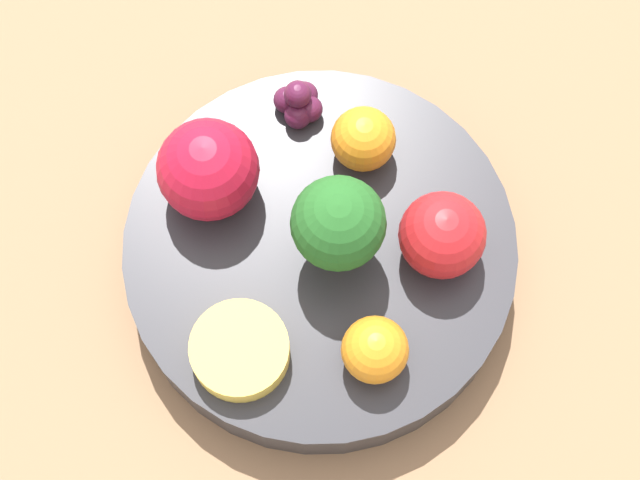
{
  "coord_description": "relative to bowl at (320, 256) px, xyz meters",
  "views": [
    {
      "loc": [
        -0.06,
        0.21,
        0.67
      ],
      "look_at": [
        0.0,
        0.0,
        0.07
      ],
      "focal_mm": 60.0,
      "sensor_mm": 36.0,
      "label": 1
    }
  ],
  "objects": [
    {
      "name": "table_surface",
      "position": [
        0.0,
        0.0,
        -0.03
      ],
      "size": [
        1.2,
        1.2,
        0.02
      ],
      "color": "#936D4C",
      "rests_on": "ground_plane"
    },
    {
      "name": "ground_plane",
      "position": [
        0.0,
        0.0,
        -0.04
      ],
      "size": [
        6.0,
        6.0,
        0.0
      ],
      "primitive_type": "plane",
      "color": "gray"
    },
    {
      "name": "small_cup",
      "position": [
        0.03,
        0.08,
        0.03
      ],
      "size": [
        0.06,
        0.06,
        0.02
      ],
      "color": "#F4CC4C",
      "rests_on": "bowl"
    },
    {
      "name": "orange_front",
      "position": [
        -0.01,
        -0.07,
        0.04
      ],
      "size": [
        0.04,
        0.04,
        0.04
      ],
      "color": "orange",
      "rests_on": "bowl"
    },
    {
      "name": "broccoli",
      "position": [
        -0.01,
        -0.0,
        0.06
      ],
      "size": [
        0.05,
        0.05,
        0.07
      ],
      "color": "#8CB76B",
      "rests_on": "bowl"
    },
    {
      "name": "orange_back",
      "position": [
        -0.05,
        0.06,
        0.04
      ],
      "size": [
        0.04,
        0.04,
        0.04
      ],
      "color": "orange",
      "rests_on": "bowl"
    },
    {
      "name": "bowl",
      "position": [
        0.0,
        0.0,
        0.0
      ],
      "size": [
        0.24,
        0.24,
        0.04
      ],
      "color": "#2D2D33",
      "rests_on": "table_surface"
    },
    {
      "name": "apple_green",
      "position": [
        0.07,
        -0.02,
        0.05
      ],
      "size": [
        0.06,
        0.06,
        0.06
      ],
      "color": "#B7142D",
      "rests_on": "bowl"
    },
    {
      "name": "grape_cluster",
      "position": [
        0.04,
        -0.08,
        0.03
      ],
      "size": [
        0.03,
        0.03,
        0.03
      ],
      "color": "#511938",
      "rests_on": "bowl"
    },
    {
      "name": "apple_red",
      "position": [
        -0.07,
        -0.02,
        0.05
      ],
      "size": [
        0.05,
        0.05,
        0.05
      ],
      "color": "red",
      "rests_on": "bowl"
    }
  ]
}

